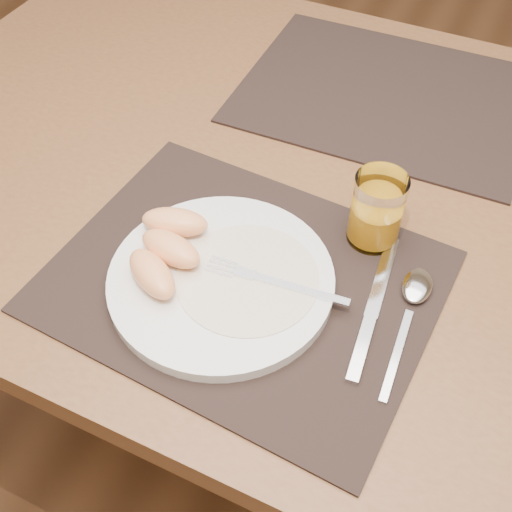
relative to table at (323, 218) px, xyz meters
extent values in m
plane|color=brown|center=(0.00, 0.00, -0.67)|extent=(5.00, 5.00, 0.00)
cube|color=brown|center=(0.00, 0.00, 0.06)|extent=(1.40, 0.90, 0.04)
cylinder|color=brown|center=(-0.62, 0.37, -0.31)|extent=(0.06, 0.06, 0.71)
cube|color=black|center=(-0.02, -0.22, 0.09)|extent=(0.47, 0.38, 0.00)
cube|color=black|center=(0.01, 0.22, 0.09)|extent=(0.46, 0.36, 0.00)
cylinder|color=white|center=(-0.04, -0.24, 0.10)|extent=(0.27, 0.27, 0.02)
cylinder|color=white|center=(-0.01, -0.23, 0.10)|extent=(0.17, 0.17, 0.00)
cube|color=silver|center=(0.05, -0.22, 0.11)|extent=(0.12, 0.02, 0.00)
cube|color=silver|center=(-0.02, -0.22, 0.11)|extent=(0.03, 0.02, 0.00)
cube|color=silver|center=(-0.05, -0.23, 0.11)|extent=(0.04, 0.03, 0.00)
cube|color=silver|center=(0.13, -0.14, 0.09)|extent=(0.03, 0.13, 0.00)
cube|color=silver|center=(0.14, -0.25, 0.09)|extent=(0.02, 0.09, 0.01)
cube|color=silver|center=(0.17, -0.24, 0.09)|extent=(0.02, 0.13, 0.00)
ellipsoid|color=silver|center=(0.17, -0.14, 0.09)|extent=(0.04, 0.06, 0.01)
cylinder|color=white|center=(0.09, -0.09, 0.14)|extent=(0.06, 0.06, 0.10)
cylinder|color=#FFA115|center=(0.09, -0.09, 0.12)|extent=(0.06, 0.06, 0.05)
ellipsoid|color=#FFA968|center=(-0.11, -0.28, 0.12)|extent=(0.09, 0.08, 0.03)
ellipsoid|color=#FFA968|center=(-0.11, -0.24, 0.12)|extent=(0.09, 0.05, 0.03)
ellipsoid|color=#FFA968|center=(-0.13, -0.20, 0.12)|extent=(0.09, 0.06, 0.03)
camera|label=1|loc=(0.20, -0.65, 0.69)|focal=45.00mm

